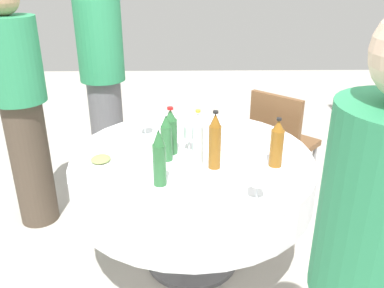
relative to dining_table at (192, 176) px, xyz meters
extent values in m
plane|color=#B7B2A8|center=(0.00, 0.00, -0.59)|extent=(10.00, 10.00, 0.00)
cylinder|color=white|center=(0.00, 0.00, 0.13)|extent=(1.32, 1.32, 0.04)
cylinder|color=white|center=(0.00, 0.00, 0.00)|extent=(1.35, 1.35, 0.22)
cylinder|color=slate|center=(0.00, 0.00, -0.35)|extent=(0.14, 0.14, 0.48)
cylinder|color=slate|center=(0.00, 0.00, -0.58)|extent=(0.56, 0.56, 0.03)
cylinder|color=silver|center=(-0.15, -0.03, 0.26)|extent=(0.06, 0.06, 0.22)
cone|color=silver|center=(-0.15, -0.03, 0.40)|extent=(0.05, 0.05, 0.07)
cylinder|color=gold|center=(-0.15, -0.03, 0.44)|extent=(0.02, 0.02, 0.01)
cylinder|color=#8C5619|center=(-0.17, -0.43, 0.25)|extent=(0.07, 0.07, 0.20)
cone|color=#8C5619|center=(-0.17, -0.43, 0.37)|extent=(0.06, 0.06, 0.05)
cylinder|color=black|center=(-0.17, -0.43, 0.40)|extent=(0.03, 0.03, 0.01)
cylinder|color=#8C5619|center=(-0.18, -0.11, 0.26)|extent=(0.06, 0.06, 0.23)
cone|color=#8C5619|center=(-0.18, -0.11, 0.41)|extent=(0.06, 0.06, 0.07)
cylinder|color=black|center=(-0.18, -0.11, 0.45)|extent=(0.03, 0.03, 0.01)
cylinder|color=#2D6B38|center=(0.00, 0.12, 0.25)|extent=(0.07, 0.07, 0.19)
cone|color=#2D6B38|center=(0.00, 0.12, 0.37)|extent=(0.06, 0.06, 0.06)
cylinder|color=red|center=(0.00, 0.12, 0.41)|extent=(0.03, 0.03, 0.01)
cylinder|color=#2D6B38|center=(-0.09, 0.14, 0.24)|extent=(0.06, 0.06, 0.19)
cone|color=#2D6B38|center=(-0.09, 0.14, 0.37)|extent=(0.06, 0.06, 0.06)
cylinder|color=silver|center=(-0.09, 0.14, 0.41)|extent=(0.02, 0.02, 0.01)
cylinder|color=#2D6B38|center=(-0.35, 0.16, 0.25)|extent=(0.06, 0.06, 0.20)
cone|color=#2D6B38|center=(-0.35, 0.16, 0.39)|extent=(0.06, 0.06, 0.08)
cylinder|color=silver|center=(-0.35, 0.16, 0.43)|extent=(0.02, 0.02, 0.01)
cylinder|color=white|center=(0.26, 0.28, 0.15)|extent=(0.06, 0.06, 0.00)
cylinder|color=white|center=(0.26, 0.28, 0.19)|extent=(0.01, 0.01, 0.07)
cylinder|color=white|center=(0.26, 0.28, 0.26)|extent=(0.07, 0.07, 0.08)
cylinder|color=white|center=(-0.49, -0.28, 0.15)|extent=(0.06, 0.06, 0.00)
cylinder|color=white|center=(-0.49, -0.28, 0.19)|extent=(0.01, 0.01, 0.07)
cylinder|color=white|center=(-0.49, -0.28, 0.26)|extent=(0.07, 0.07, 0.07)
cylinder|color=maroon|center=(-0.49, -0.28, 0.24)|extent=(0.06, 0.06, 0.03)
cylinder|color=white|center=(0.02, 0.02, 0.15)|extent=(0.06, 0.06, 0.00)
cylinder|color=white|center=(0.02, 0.02, 0.19)|extent=(0.01, 0.01, 0.08)
cylinder|color=white|center=(0.02, 0.02, 0.27)|extent=(0.06, 0.06, 0.07)
cylinder|color=white|center=(0.11, -0.23, 0.16)|extent=(0.23, 0.23, 0.02)
cylinder|color=white|center=(0.46, 0.01, 0.16)|extent=(0.23, 0.23, 0.02)
cylinder|color=white|center=(-0.13, 0.48, 0.16)|extent=(0.25, 0.25, 0.02)
ellipsoid|color=#8C9E59|center=(-0.13, 0.48, 0.18)|extent=(0.11, 0.10, 0.02)
cube|color=silver|center=(0.22, 0.12, 0.15)|extent=(0.16, 0.11, 0.00)
cube|color=silver|center=(0.16, 0.45, 0.15)|extent=(0.09, 0.17, 0.00)
cube|color=silver|center=(-0.44, -0.03, 0.15)|extent=(0.09, 0.17, 0.00)
cylinder|color=slate|center=(1.02, 0.66, -0.15)|extent=(0.26, 0.26, 0.88)
cylinder|color=#2D8C59|center=(1.02, 0.66, 0.59)|extent=(0.34, 0.34, 0.59)
cylinder|color=#4C3F33|center=(0.47, 1.09, -0.15)|extent=(0.26, 0.26, 0.89)
cylinder|color=#2D8C59|center=(0.47, 1.09, 0.56)|extent=(0.34, 0.34, 0.53)
cube|color=brown|center=(0.77, -0.72, -0.14)|extent=(0.57, 0.57, 0.04)
cube|color=brown|center=(0.64, -0.60, 0.07)|extent=(0.30, 0.32, 0.42)
cylinder|color=gray|center=(0.78, -0.96, -0.38)|extent=(0.03, 0.03, 0.43)
cylinder|color=gray|center=(1.01, -0.72, -0.38)|extent=(0.03, 0.03, 0.43)
cylinder|color=gray|center=(0.53, -0.73, -0.38)|extent=(0.03, 0.03, 0.43)
cylinder|color=gray|center=(0.76, -0.48, -0.38)|extent=(0.03, 0.03, 0.43)
camera|label=1|loc=(-2.02, 0.04, 1.09)|focal=37.67mm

